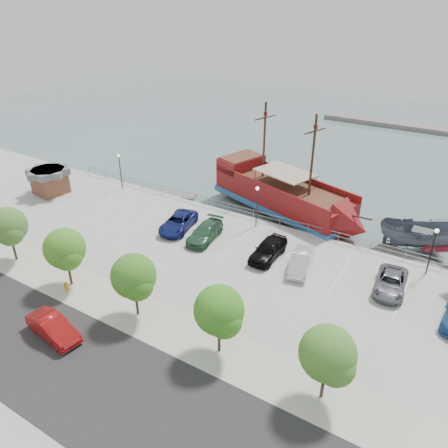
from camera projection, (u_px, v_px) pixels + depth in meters
The scene contains 28 objects.
ground at pixel (222, 265), 39.36m from camera, with size 160.00×160.00×0.00m, color slate.
land_slab at pixel (16, 444), 23.40m from camera, with size 100.00×58.00×1.20m, color #A7A5A1.
street at pixel (85, 374), 26.87m from camera, with size 100.00×8.00×0.04m, color black.
sidewalk at pixel (149, 319), 31.37m from camera, with size 100.00×4.00×0.05m, color #B8B49F.
seawall_railing at pixel (262, 216), 44.50m from camera, with size 50.00×0.06×1.00m.
far_shore at pixel (437, 130), 75.87m from camera, with size 40.00×3.00×0.80m, color slate.
pirate_ship at pixel (292, 200), 46.83m from camera, with size 19.64×10.69×12.17m.
patrol_boat at pixel (421, 237), 40.75m from camera, with size 2.89×7.70×2.98m, color #4C545E.
speedboat at pixel (442, 249), 40.36m from camera, with size 5.00×7.00×1.45m, color white.
dock_west at pixel (167, 195), 52.40m from camera, with size 6.97×1.99×0.40m, color slate.
dock_mid at pixel (336, 241), 42.71m from camera, with size 7.64×2.18×0.44m, color slate.
dock_east at pixel (415, 262), 39.34m from camera, with size 7.47×2.13×0.43m, color slate.
shed at pixel (49, 180), 50.22m from camera, with size 4.06×4.06×2.95m.
street_sedan at pixel (53, 327), 29.49m from camera, with size 1.58×4.52×1.49m, color #9C1211.
fire_hydrant at pixel (66, 286), 34.09m from camera, with size 0.29×0.29×0.83m.
lamp_post_left at pixel (120, 165), 50.68m from camera, with size 0.36×0.36×4.28m.
lamp_post_mid at pixel (257, 199), 42.38m from camera, with size 0.36×0.36×4.28m.
lamp_post_right at pixel (434, 243), 35.00m from camera, with size 0.36×0.36×4.28m.
tree_b at pixel (8, 227), 36.61m from camera, with size 3.30×3.20×5.00m.
tree_c at pixel (65, 250), 33.39m from camera, with size 3.30×3.20×5.00m.
tree_d at pixel (135, 278), 30.16m from camera, with size 3.30×3.20×5.00m.
tree_e at pixel (220, 313), 26.93m from camera, with size 3.30×3.20×5.00m.
tree_f at pixel (329, 357), 23.70m from camera, with size 3.30×3.20×5.00m.
parked_car_c at pixel (178, 222), 42.88m from camera, with size 2.42×5.24×1.46m, color navy.
parked_car_d at pixel (205, 232), 41.12m from camera, with size 2.05×5.05×1.46m, color #2D5E3B.
parked_car_e at pixel (268, 249), 38.25m from camera, with size 1.96×4.88×1.66m, color black.
parked_car_f at pixel (301, 262), 36.65m from camera, with size 1.59×4.56×1.50m, color silver.
parked_car_g at pixel (391, 283), 34.11m from camera, with size 2.25×4.88×1.36m, color slate.
Camera 1 is at (17.40, -27.97, 20.85)m, focal length 35.00 mm.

